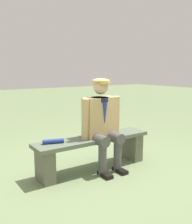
{
  "coord_description": "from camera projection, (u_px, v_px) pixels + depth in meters",
  "views": [
    {
      "loc": [
        1.89,
        2.86,
        1.4
      ],
      "look_at": [
        -0.04,
        0.0,
        0.82
      ],
      "focal_mm": 40.94,
      "sensor_mm": 36.0,
      "label": 1
    }
  ],
  "objects": [
    {
      "name": "ground_plane",
      "position": [
        93.0,
        169.0,
        3.62
      ],
      "size": [
        30.0,
        30.0,
        0.0
      ],
      "primitive_type": "plane",
      "color": "#6C8056"
    },
    {
      "name": "bench",
      "position": [
        93.0,
        148.0,
        3.56
      ],
      "size": [
        1.71,
        0.38,
        0.47
      ],
      "color": "#55614F",
      "rests_on": "ground"
    },
    {
      "name": "seated_man",
      "position": [
        102.0,
        121.0,
        3.51
      ],
      "size": [
        0.63,
        0.55,
        1.28
      ],
      "color": "tan",
      "rests_on": "ground"
    },
    {
      "name": "rolled_magazine",
      "position": [
        53.0,
        141.0,
        3.23
      ],
      "size": [
        0.27,
        0.13,
        0.06
      ],
      "primitive_type": "cylinder",
      "rotation": [
        0.0,
        1.57,
        -0.29
      ],
      "color": "navy",
      "rests_on": "bench"
    }
  ]
}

